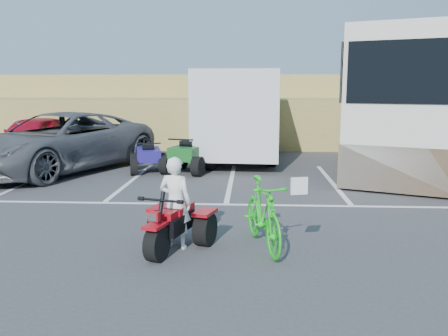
# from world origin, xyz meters

# --- Properties ---
(ground) EXTENTS (100.00, 100.00, 0.00)m
(ground) POSITION_xyz_m (0.00, 0.00, 0.00)
(ground) COLOR #3A3A3D
(ground) RESTS_ON ground
(parking_stripes) EXTENTS (28.00, 5.16, 0.01)m
(parking_stripes) POSITION_xyz_m (0.87, 4.07, 0.00)
(parking_stripes) COLOR white
(parking_stripes) RESTS_ON ground
(grass_embankment) EXTENTS (40.00, 8.50, 3.10)m
(grass_embankment) POSITION_xyz_m (0.00, 15.48, 1.42)
(grass_embankment) COLOR olive
(grass_embankment) RESTS_ON ground
(red_trike_atv) EXTENTS (1.42, 1.66, 0.92)m
(red_trike_atv) POSITION_xyz_m (-0.70, -0.55, 0.00)
(red_trike_atv) COLOR #A50912
(red_trike_atv) RESTS_ON ground
(rider) EXTENTS (0.61, 0.49, 1.46)m
(rider) POSITION_xyz_m (-0.66, -0.41, 0.73)
(rider) COLOR white
(rider) RESTS_ON ground
(green_dirt_bike) EXTENTS (0.97, 1.91, 1.11)m
(green_dirt_bike) POSITION_xyz_m (0.72, -0.34, 0.55)
(green_dirt_bike) COLOR #14BF19
(green_dirt_bike) RESTS_ON ground
(grey_pickup) EXTENTS (5.26, 6.97, 1.76)m
(grey_pickup) POSITION_xyz_m (-5.23, 6.27, 0.88)
(grey_pickup) COLOR #4B4D53
(grey_pickup) RESTS_ON ground
(red_car) EXTENTS (2.18, 4.40, 1.44)m
(red_car) POSITION_xyz_m (-7.61, 9.67, 0.72)
(red_car) COLOR maroon
(red_car) RESTS_ON ground
(cargo_trailer) EXTENTS (3.00, 6.65, 3.03)m
(cargo_trailer) POSITION_xyz_m (0.23, 9.20, 1.64)
(cargo_trailer) COLOR silver
(cargo_trailer) RESTS_ON ground
(rv_motorhome) EXTENTS (6.77, 11.21, 3.95)m
(rv_motorhome) POSITION_xyz_m (6.04, 8.54, 1.72)
(rv_motorhome) COLOR silver
(rv_motorhome) RESTS_ON ground
(quad_atv_blue) EXTENTS (1.42, 1.68, 0.95)m
(quad_atv_blue) POSITION_xyz_m (-2.52, 6.25, 0.00)
(quad_atv_blue) COLOR navy
(quad_atv_blue) RESTS_ON ground
(quad_atv_green) EXTENTS (1.63, 1.92, 1.08)m
(quad_atv_green) POSITION_xyz_m (-1.30, 6.28, 0.00)
(quad_atv_green) COLOR #14571C
(quad_atv_green) RESTS_ON ground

